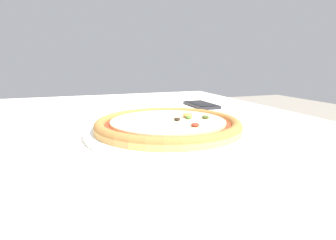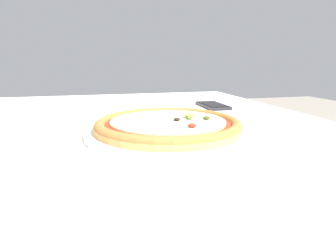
% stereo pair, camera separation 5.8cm
% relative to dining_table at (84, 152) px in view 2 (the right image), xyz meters
% --- Properties ---
extents(dining_table, '(1.23, 1.17, 0.70)m').
position_rel_dining_table_xyz_m(dining_table, '(0.00, 0.00, 0.00)').
color(dining_table, '#997047').
rests_on(dining_table, ground_plane).
extents(pizza_plate, '(0.34, 0.34, 0.04)m').
position_rel_dining_table_xyz_m(pizza_plate, '(0.18, -0.15, 0.09)').
color(pizza_plate, white).
rests_on(pizza_plate, dining_table).
extents(cell_phone, '(0.07, 0.14, 0.01)m').
position_rel_dining_table_xyz_m(cell_phone, '(0.41, 0.15, 0.08)').
color(cell_phone, '#232328').
rests_on(cell_phone, dining_table).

